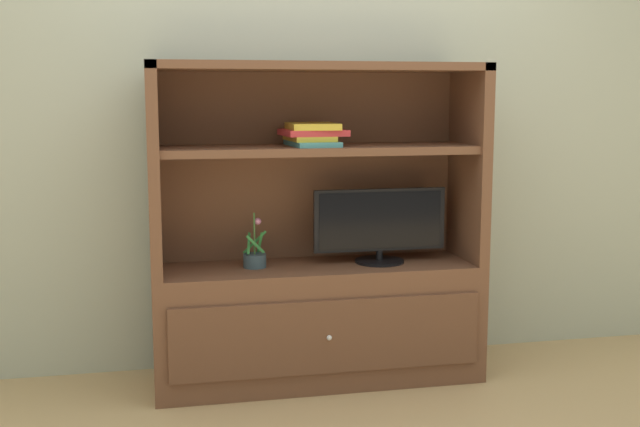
# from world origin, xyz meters

# --- Properties ---
(ground_plane) EXTENTS (8.00, 8.00, 0.00)m
(ground_plane) POSITION_xyz_m (0.00, 0.00, 0.00)
(ground_plane) COLOR tan
(painted_rear_wall) EXTENTS (6.00, 0.10, 2.80)m
(painted_rear_wall) POSITION_xyz_m (0.00, 0.75, 1.40)
(painted_rear_wall) COLOR #ADB29E
(painted_rear_wall) RESTS_ON ground_plane
(media_console) EXTENTS (1.52, 0.48, 1.48)m
(media_console) POSITION_xyz_m (0.00, 0.41, 0.47)
(media_console) COLOR brown
(media_console) RESTS_ON ground_plane
(tv_monitor) EXTENTS (0.63, 0.23, 0.35)m
(tv_monitor) POSITION_xyz_m (0.30, 0.39, 0.73)
(tv_monitor) COLOR black
(tv_monitor) RESTS_ON media_console
(potted_plant) EXTENTS (0.11, 0.11, 0.25)m
(potted_plant) POSITION_xyz_m (-0.29, 0.41, 0.59)
(potted_plant) COLOR #384C56
(potted_plant) RESTS_ON media_console
(magazine_stack) EXTENTS (0.29, 0.34, 0.10)m
(magazine_stack) POSITION_xyz_m (-0.03, 0.41, 1.16)
(magazine_stack) COLOR teal
(magazine_stack) RESTS_ON media_console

